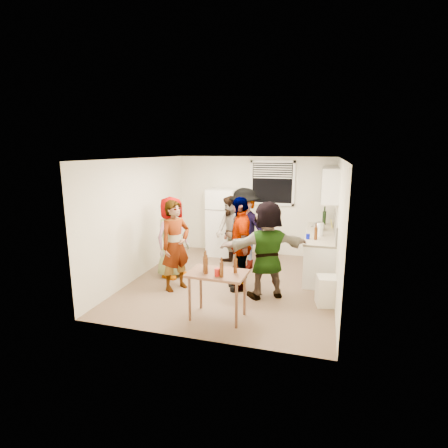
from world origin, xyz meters
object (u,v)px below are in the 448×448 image
(guest_back_right, at_px, (244,268))
(guest_orange, at_px, (266,296))
(beer_bottle_counter, at_px, (315,240))
(blue_cup, at_px, (308,239))
(guest_stripe, at_px, (177,288))
(refrigerator, at_px, (222,222))
(red_cup, at_px, (217,276))
(guest_back_left, at_px, (231,266))
(wine_bottle, at_px, (324,225))
(trash_bin, at_px, (327,291))
(guest_black, at_px, (240,288))
(beer_bottle_table, at_px, (206,274))
(kettle, at_px, (319,230))
(serving_table, at_px, (218,317))
(guest_grey, at_px, (173,276))

(guest_back_right, height_order, guest_orange, guest_back_right)
(beer_bottle_counter, distance_m, blue_cup, 0.15)
(guest_stripe, xyz_separation_m, guest_back_right, (1.00, 1.54, 0.00))
(refrigerator, relative_size, red_cup, 14.43)
(blue_cup, height_order, guest_back_left, blue_cup)
(guest_stripe, bearing_deg, guest_back_left, 8.19)
(wine_bottle, xyz_separation_m, guest_back_right, (-1.71, -1.09, -0.90))
(guest_back_left, bearing_deg, trash_bin, 9.99)
(guest_back_left, relative_size, guest_back_right, 0.89)
(wine_bottle, xyz_separation_m, guest_black, (-1.53, -2.27, -0.90))
(trash_bin, bearing_deg, beer_bottle_table, -149.74)
(kettle, bearing_deg, guest_back_left, 171.11)
(refrigerator, bearing_deg, kettle, -11.60)
(guest_stripe, bearing_deg, guest_back_right, -2.46)
(trash_bin, height_order, guest_back_right, trash_bin)
(guest_stripe, relative_size, guest_black, 0.96)
(red_cup, bearing_deg, wine_bottle, 67.38)
(serving_table, distance_m, guest_back_right, 2.47)
(beer_bottle_counter, xyz_separation_m, red_cup, (-1.39, -2.17, -0.13))
(serving_table, height_order, guest_black, serving_table)
(beer_bottle_counter, relative_size, guest_stripe, 0.14)
(kettle, distance_m, beer_bottle_table, 3.44)
(guest_grey, xyz_separation_m, guest_stripe, (0.37, -0.64, 0.00))
(refrigerator, bearing_deg, guest_orange, -57.14)
(guest_black, bearing_deg, refrigerator, -178.13)
(wine_bottle, xyz_separation_m, beer_bottle_table, (-1.74, -3.66, -0.13))
(serving_table, bearing_deg, guest_black, 87.39)
(beer_bottle_counter, relative_size, beer_bottle_table, 0.97)
(guest_orange, bearing_deg, guest_stripe, -25.09)
(beer_bottle_counter, distance_m, guest_back_left, 2.16)
(beer_bottle_table, relative_size, red_cup, 2.18)
(guest_orange, bearing_deg, beer_bottle_counter, -159.19)
(guest_grey, height_order, guest_orange, guest_grey)
(blue_cup, distance_m, serving_table, 2.57)
(guest_stripe, bearing_deg, wine_bottle, -15.29)
(kettle, distance_m, blue_cup, 0.90)
(blue_cup, bearing_deg, guest_back_right, 163.05)
(beer_bottle_counter, relative_size, guest_grey, 0.14)
(trash_bin, height_order, guest_black, trash_bin)
(guest_black, bearing_deg, beer_bottle_table, -31.58)
(guest_orange, bearing_deg, guest_back_right, -91.56)
(guest_grey, relative_size, guest_stripe, 0.99)
(refrigerator, distance_m, wine_bottle, 2.50)
(guest_black, bearing_deg, beer_bottle_counter, 95.19)
(refrigerator, height_order, beer_bottle_counter, refrigerator)
(guest_back_right, relative_size, guest_orange, 1.03)
(wine_bottle, height_order, guest_black, wine_bottle)
(wine_bottle, distance_m, guest_back_left, 2.46)
(guest_grey, height_order, guest_stripe, guest_grey)
(trash_bin, distance_m, serving_table, 1.97)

